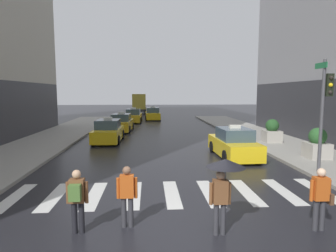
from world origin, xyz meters
TOP-DOWN VIEW (x-y plane):
  - ground_plane at (0.00, 0.00)m, footprint 160.00×160.00m
  - crosswalk_markings at (-0.00, 3.00)m, footprint 11.30×2.80m
  - traffic_light_pole at (6.64, 4.91)m, footprint 0.44×0.84m
  - taxi_lead at (3.90, 8.65)m, footprint 2.04×4.59m
  - taxi_second at (-3.76, 14.25)m, footprint 2.01×4.58m
  - taxi_third at (-3.34, 20.08)m, footprint 2.11×4.62m
  - taxi_fourth at (-2.66, 28.14)m, footprint 2.02×4.58m
  - taxi_fifth at (-0.30, 31.38)m, footprint 2.04×4.59m
  - box_truck at (-2.46, 43.98)m, footprint 2.34×7.56m
  - pedestrian_with_umbrella at (1.03, -0.04)m, footprint 0.96×0.96m
  - pedestrian_with_backpack at (-2.60, 0.24)m, footprint 0.55×0.43m
  - pedestrian_with_handbag at (3.59, 0.02)m, footprint 0.60×0.24m
  - pedestrian_plain_coat at (-1.38, 0.54)m, footprint 0.55×0.24m
  - planter_near_corner at (7.99, 7.46)m, footprint 1.10×1.10m
  - planter_mid_block at (7.72, 12.44)m, footprint 1.10×1.10m

SIDE VIEW (x-z plane):
  - ground_plane at x=0.00m, z-range 0.00..0.00m
  - crosswalk_markings at x=0.00m, z-range 0.00..0.01m
  - taxi_lead at x=3.90m, z-range -0.18..1.63m
  - taxi_second at x=-3.76m, z-range -0.18..1.63m
  - taxi_third at x=-3.34m, z-range -0.18..1.63m
  - taxi_fourth at x=-2.66m, z-range -0.18..1.63m
  - taxi_fifth at x=-0.30m, z-range -0.18..1.63m
  - planter_near_corner at x=7.99m, z-range 0.07..1.67m
  - planter_mid_block at x=7.72m, z-range 0.07..1.67m
  - pedestrian_with_handbag at x=3.59m, z-range 0.11..1.76m
  - pedestrian_plain_coat at x=-1.38m, z-range 0.11..1.76m
  - pedestrian_with_backpack at x=-2.60m, z-range 0.15..1.80m
  - pedestrian_with_umbrella at x=1.03m, z-range 0.55..2.49m
  - box_truck at x=-2.46m, z-range 0.18..3.53m
  - traffic_light_pole at x=6.64m, z-range 0.86..5.66m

